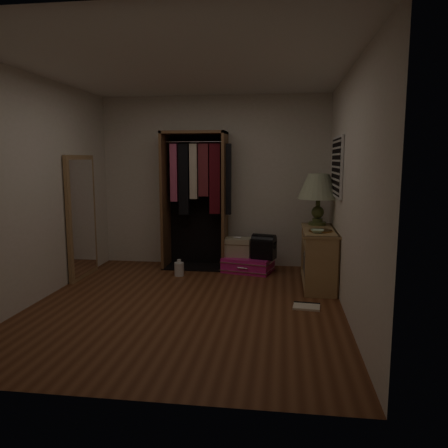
# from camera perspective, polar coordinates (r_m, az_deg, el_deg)

# --- Properties ---
(ground) EXTENTS (4.00, 4.00, 0.00)m
(ground) POSITION_cam_1_polar(r_m,az_deg,el_deg) (5.08, -4.89, -10.49)
(ground) COLOR #5D301A
(ground) RESTS_ON ground
(room_walls) EXTENTS (3.52, 4.02, 2.60)m
(room_walls) POSITION_cam_1_polar(r_m,az_deg,el_deg) (4.83, -4.12, 6.71)
(room_walls) COLOR beige
(room_walls) RESTS_ON ground
(console_bookshelf) EXTENTS (0.42, 1.12, 0.75)m
(console_bookshelf) POSITION_cam_1_polar(r_m,az_deg,el_deg) (5.88, 12.18, -4.02)
(console_bookshelf) COLOR #A68050
(console_bookshelf) RESTS_ON ground
(open_wardrobe) EXTENTS (1.02, 0.50, 2.05)m
(open_wardrobe) POSITION_cam_1_polar(r_m,az_deg,el_deg) (6.59, -3.49, 4.64)
(open_wardrobe) COLOR brown
(open_wardrobe) RESTS_ON ground
(floor_mirror) EXTENTS (0.06, 0.80, 1.70)m
(floor_mirror) POSITION_cam_1_polar(r_m,az_deg,el_deg) (6.37, -18.09, 0.87)
(floor_mirror) COLOR #9F784D
(floor_mirror) RESTS_ON ground
(pink_suitcase) EXTENTS (0.80, 0.66, 0.22)m
(pink_suitcase) POSITION_cam_1_polar(r_m,az_deg,el_deg) (6.49, 3.15, -5.26)
(pink_suitcase) COLOR #D31980
(pink_suitcase) RESTS_ON ground
(train_case) EXTENTS (0.41, 0.30, 0.29)m
(train_case) POSITION_cam_1_polar(r_m,az_deg,el_deg) (6.50, 1.76, -3.01)
(train_case) COLOR tan
(train_case) RESTS_ON pink_suitcase
(black_bag) EXTENTS (0.38, 0.29, 0.36)m
(black_bag) POSITION_cam_1_polar(r_m,az_deg,el_deg) (6.35, 5.22, -2.87)
(black_bag) COLOR black
(black_bag) RESTS_ON pink_suitcase
(table_lamp) EXTENTS (0.62, 0.62, 0.70)m
(table_lamp) POSITION_cam_1_polar(r_m,az_deg,el_deg) (6.09, 12.23, 4.67)
(table_lamp) COLOR #3F4C24
(table_lamp) RESTS_ON console_bookshelf
(brass_tray) EXTENTS (0.39, 0.39, 0.02)m
(brass_tray) POSITION_cam_1_polar(r_m,az_deg,el_deg) (5.61, 12.50, -0.84)
(brass_tray) COLOR #A1733E
(brass_tray) RESTS_ON console_bookshelf
(ceramic_bowl) EXTENTS (0.18, 0.18, 0.04)m
(ceramic_bowl) POSITION_cam_1_polar(r_m,az_deg,el_deg) (5.47, 12.09, -0.93)
(ceramic_bowl) COLOR #B4D8B5
(ceramic_bowl) RESTS_ON console_bookshelf
(white_jug) EXTENTS (0.15, 0.15, 0.24)m
(white_jug) POSITION_cam_1_polar(r_m,az_deg,el_deg) (6.27, -5.88, -5.84)
(white_jug) COLOR silver
(white_jug) RESTS_ON ground
(floor_book) EXTENTS (0.32, 0.26, 0.03)m
(floor_book) POSITION_cam_1_polar(r_m,az_deg,el_deg) (5.07, 10.74, -10.48)
(floor_book) COLOR #F6E9CF
(floor_book) RESTS_ON ground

